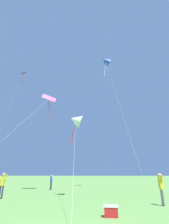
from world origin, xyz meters
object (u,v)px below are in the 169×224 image
Objects in this scene: person_far_back at (3,183)px; kite_pink_low at (48,102)px; kite_blue_delta at (105,61)px; person_in_blue_jacket at (161,186)px; picnic_cooler at (111,211)px; kite_white_distant at (76,120)px; person_in_red_shirt at (51,181)px; kite_black_large at (22,77)px.

kite_pink_low is at bearing 78.64° from person_far_back.
kite_blue_delta is 20.56m from person_in_blue_jacket.
person_in_blue_jacket reaches higher than picnic_cooler.
kite_pink_low is 1.28× the size of kite_white_distant.
kite_pink_low is at bearing 134.30° from kite_white_distant.
kite_pink_low is 9.33m from person_in_red_shirt.
kite_white_distant is at bearing 12.65° from person_far_back.
kite_blue_delta is 11.98× the size of person_in_red_shirt.
kite_blue_delta is 18.72m from person_in_red_shirt.
kite_blue_delta is (3.21, 8.06, 12.09)m from kite_white_distant.
person_in_red_shirt is 13.97m from picnic_cooler.
person_in_blue_jacket is (5.60, -2.95, -5.11)m from kite_white_distant.
kite_black_large is 46.56m from person_in_blue_jacket.
person_in_red_shirt reaches higher than picnic_cooler.
person_far_back is 2.96× the size of picnic_cooler.
kite_black_large is 36.51m from person_in_red_shirt.
kite_pink_low reaches higher than picnic_cooler.
kite_pink_low is 0.38× the size of kite_black_large.
person_in_blue_jacket is at bearing -36.44° from kite_pink_low.
person_in_red_shirt is (0.35, 2.27, -9.04)m from kite_pink_low.
picnic_cooler is at bearing -135.87° from person_in_blue_jacket.
person_far_back reaches higher than picnic_cooler.
kite_white_distant is 14.88× the size of picnic_cooler.
person_far_back is 1.12× the size of person_in_red_shirt.
person_far_back is at bearing 170.69° from person_in_blue_jacket.
kite_black_large is 17.17× the size of person_in_blue_jacket.
kite_pink_low is 0.60× the size of kite_blue_delta.
kite_black_large reaches higher than kite_pink_low.
kite_black_large is at bearing 130.14° from person_in_red_shirt.
kite_black_large is 47.37m from picnic_cooler.
kite_blue_delta is at bearing -37.17° from kite_black_large.
kite_white_distant is at bearing -59.78° from person_in_red_shirt.
person_in_blue_jacket reaches higher than person_in_red_shirt.
kite_pink_low is 15.06m from person_in_blue_jacket.
person_far_back is at bearing -167.35° from kite_white_distant.
person_in_blue_jacket is 0.98× the size of person_far_back.
kite_pink_low is 6.56× the size of person_in_blue_jacket.
kite_blue_delta is 21.25m from person_far_back.
person_far_back is (-8.44, -9.24, -17.17)m from kite_blue_delta.
picnic_cooler is at bearing -92.72° from kite_blue_delta.
kite_blue_delta is at bearing 102.23° from person_in_blue_jacket.
kite_pink_low is 19.00× the size of picnic_cooler.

